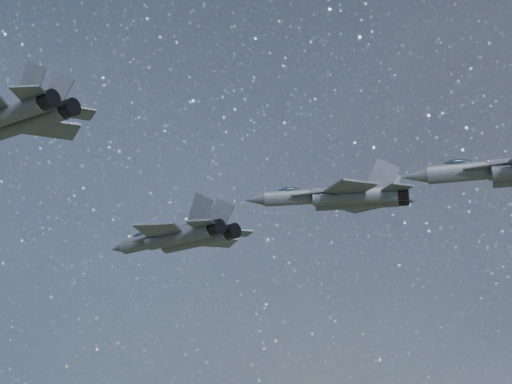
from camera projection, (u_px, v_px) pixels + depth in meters
The scene contains 3 objects.
jet_lead at pixel (178, 237), 80.71m from camera, with size 19.18×13.41×4.83m.
jet_left at pixel (342, 197), 81.37m from camera, with size 17.83×11.72×4.58m.
jet_right at pixel (7, 118), 57.72m from camera, with size 16.20×11.57×4.14m.
Camera 1 is at (42.14, -55.92, 124.03)m, focal length 55.00 mm.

